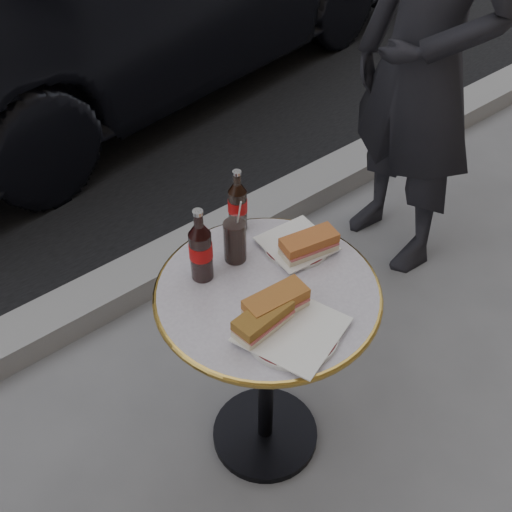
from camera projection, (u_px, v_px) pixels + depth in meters
ground at (265, 436)px, 2.23m from camera, size 80.00×80.00×0.00m
curb at (129, 282)px, 2.71m from camera, size 40.00×0.20×0.12m
bistro_table at (266, 372)px, 1.98m from camera, size 0.62×0.62×0.73m
plate_left at (292, 332)px, 1.61m from camera, size 0.28×0.28×0.01m
plate_right at (297, 245)px, 1.85m from camera, size 0.24×0.24×0.01m
sandwich_left_a at (263, 320)px, 1.59m from camera, size 0.17×0.09×0.06m
sandwich_left_b at (276, 304)px, 1.63m from camera, size 0.17×0.09×0.06m
sandwich_right at (309, 245)px, 1.80m from camera, size 0.17×0.11×0.06m
cola_bottle_left at (200, 245)px, 1.69m from camera, size 0.08×0.08×0.23m
cola_bottle_right at (238, 200)px, 1.85m from camera, size 0.07×0.07×0.21m
cola_glass at (235, 240)px, 1.77m from camera, size 0.08×0.08×0.13m
pedestrian at (425, 65)px, 2.37m from camera, size 0.48×0.68×1.75m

